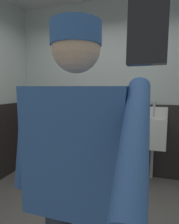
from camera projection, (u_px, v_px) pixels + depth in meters
wall_back at (112, 89)px, 3.12m from camera, size 3.85×0.12×2.83m
wainscot_band_back at (111, 138)px, 3.16m from camera, size 3.25×0.03×1.18m
urinal_left at (105, 129)px, 3.02m from camera, size 0.40×0.34×1.24m
urinal_middle at (153, 132)px, 2.80m from camera, size 0.40×0.34×1.24m
privacy_divider_panel at (128, 120)px, 2.82m from camera, size 0.04×0.40×0.90m
person at (77, 171)px, 0.92m from camera, size 0.70×0.60×1.74m
cell_phone at (148, 29)px, 0.29m from camera, size 0.06×0.03×0.11m
soap_dispenser at (111, 93)px, 3.03m from camera, size 0.10×0.07×0.18m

